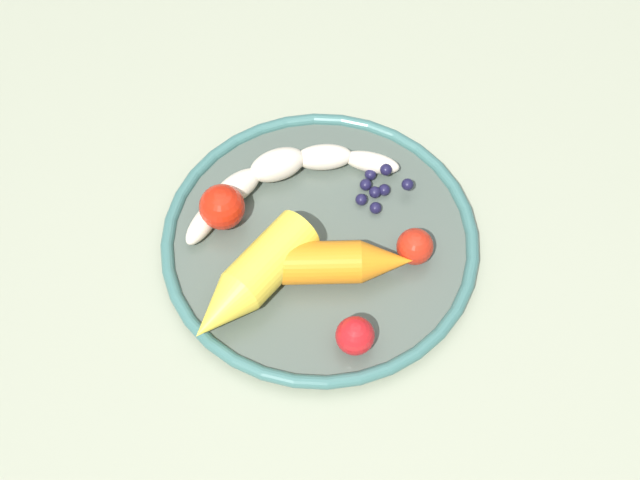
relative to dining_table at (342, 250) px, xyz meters
name	(u,v)px	position (x,y,z in m)	size (l,w,h in m)	color
ground_plane	(334,451)	(0.00, 0.00, -0.64)	(6.00, 6.00, 0.00)	#5E5553
dining_table	(342,250)	(0.00, 0.00, 0.00)	(1.23, 0.85, 0.72)	gray
plate	(320,242)	(0.05, -0.02, 0.09)	(0.29, 0.29, 0.02)	#4A564C
banana	(282,175)	(-0.01, -0.06, 0.10)	(0.13, 0.19, 0.03)	beige
carrot_orange	(348,262)	(0.08, 0.01, 0.11)	(0.06, 0.12, 0.04)	orange
carrot_yellow	(250,281)	(0.11, -0.07, 0.11)	(0.14, 0.11, 0.04)	yellow
blueberry_pile	(378,188)	(-0.01, 0.03, 0.10)	(0.05, 0.05, 0.02)	#191638
tomato_near	(222,207)	(0.04, -0.11, 0.11)	(0.04, 0.04, 0.04)	red
tomato_mid	(415,246)	(0.05, 0.07, 0.11)	(0.03, 0.03, 0.03)	red
tomato_far	(355,336)	(0.14, 0.03, 0.11)	(0.03, 0.03, 0.03)	red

